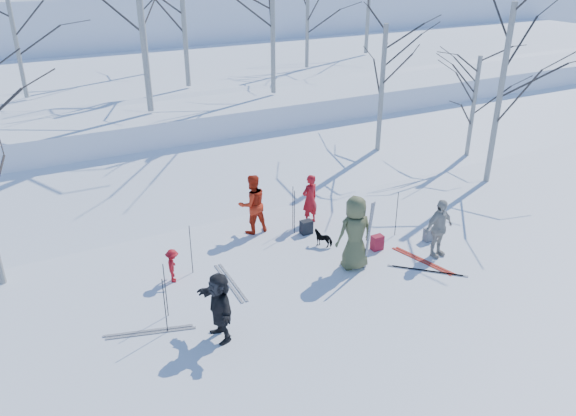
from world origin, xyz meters
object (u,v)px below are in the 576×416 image
skier_cream_east (439,228)px  skier_redor_behind (252,204)px  backpack_red (377,243)px  skier_grey_west (219,307)px  skier_red_north (310,199)px  backpack_grey (429,235)px  skier_red_seated (173,266)px  skier_olive_center (355,233)px  backpack_dark (306,227)px  dog (323,238)px

skier_cream_east → skier_redor_behind: bearing=131.2°
skier_redor_behind → skier_cream_east: skier_redor_behind is taller
skier_redor_behind → skier_cream_east: (3.76, -3.57, -0.07)m
skier_redor_behind → backpack_red: skier_redor_behind is taller
skier_grey_west → skier_red_north: bearing=128.7°
backpack_grey → skier_redor_behind: bearing=145.7°
backpack_red → backpack_grey: size_ratio=1.11×
skier_red_seated → skier_grey_west: (0.20, -2.61, 0.34)m
skier_olive_center → backpack_dark: 2.34m
skier_grey_west → backpack_red: bearing=104.1°
skier_olive_center → skier_grey_west: (-4.11, -1.09, -0.21)m
backpack_grey → skier_red_seated: bearing=169.2°
skier_red_seated → backpack_red: skier_red_seated is taller
skier_redor_behind → skier_grey_west: bearing=56.0°
dog → backpack_grey: size_ratio=1.44×
skier_redor_behind → skier_red_seated: (-2.85, -1.50, -0.44)m
skier_red_north → skier_grey_west: skier_grey_west is taller
skier_red_north → skier_redor_behind: skier_redor_behind is taller
skier_red_north → skier_red_seated: 4.78m
skier_red_north → backpack_dark: skier_red_north is taller
skier_cream_east → backpack_red: 1.68m
skier_olive_center → dog: (-0.09, 1.35, -0.76)m
skier_red_north → backpack_grey: 3.58m
skier_red_north → dog: 1.55m
skier_red_north → backpack_dark: bearing=41.5°
skier_cream_east → skier_grey_west: 6.44m
skier_redor_behind → skier_red_seated: skier_redor_behind is taller
skier_cream_east → backpack_grey: bearing=56.4°
skier_cream_east → dog: skier_cream_east is taller
skier_red_north → skier_grey_west: 5.85m
skier_red_seated → skier_grey_west: size_ratio=0.56×
skier_red_north → skier_red_seated: bearing=4.0°
skier_redor_behind → skier_cream_east: size_ratio=1.08×
skier_redor_behind → dog: 2.26m
skier_olive_center → backpack_red: skier_olive_center is taller
skier_red_seated → dog: bearing=-73.2°
skier_olive_center → dog: 1.55m
skier_redor_behind → backpack_dark: 1.70m
skier_olive_center → skier_red_seated: 4.61m
skier_olive_center → skier_redor_behind: skier_olive_center is taller
skier_red_north → skier_grey_west: (-4.40, -3.85, 0.01)m
backpack_red → backpack_dark: 2.14m
skier_redor_behind → skier_olive_center: bearing=114.6°
dog → backpack_grey: 3.01m
skier_redor_behind → backpack_dark: size_ratio=4.42×
skier_olive_center → skier_red_seated: size_ratio=2.24×
skier_cream_east → backpack_grey: (0.39, 0.73, -0.63)m
dog → backpack_dark: bearing=-128.5°
dog → skier_red_seated: bearing=-44.9°
dog → backpack_dark: size_ratio=1.37×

